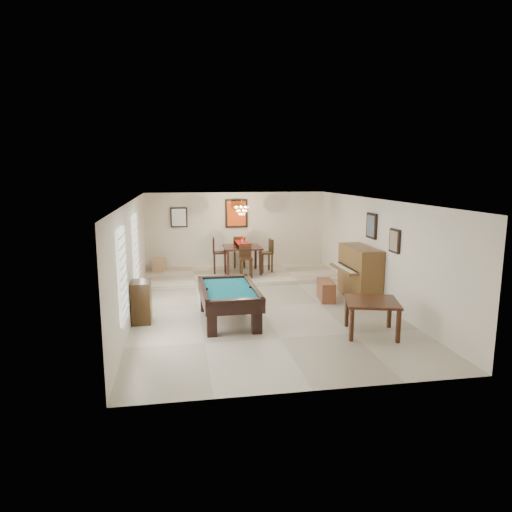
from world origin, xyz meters
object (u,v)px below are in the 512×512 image
object	(u,v)px
apothecary_chest	(142,302)
corner_bench	(159,265)
pool_table	(229,305)
dining_chair_north	(239,252)
piano_bench	(326,290)
dining_chair_east	(266,256)
square_table	(371,317)
dining_chair_west	(220,255)
chandelier	(242,207)
dining_table	(242,258)
dining_chair_south	(246,261)
flower_vase	(242,239)
upright_piano	(354,273)

from	to	relation	value
apothecary_chest	corner_bench	xyz separation A→B (m)	(0.20, 4.76, -0.14)
pool_table	dining_chair_north	size ratio (longest dim) A/B	2.07
piano_bench	dining_chair_east	bearing A→B (deg)	108.04
square_table	dining_chair_west	bearing A→B (deg)	114.06
pool_table	square_table	distance (m)	3.06
piano_bench	chandelier	distance (m)	3.93
piano_bench	dining_chair_west	distance (m)	3.99
chandelier	piano_bench	bearing A→B (deg)	-58.48
pool_table	dining_table	distance (m)	4.46
piano_bench	dining_table	size ratio (longest dim) A/B	0.78
square_table	dining_chair_north	distance (m)	6.72
dining_chair_south	corner_bench	world-z (taller)	dining_chair_south
apothecary_chest	dining_chair_west	xyz separation A→B (m)	(2.10, 4.14, 0.23)
apothecary_chest	flower_vase	bearing A→B (deg)	55.54
dining_chair_north	pool_table	bearing A→B (deg)	85.82
dining_table	dining_chair_north	bearing A→B (deg)	89.41
pool_table	dining_table	world-z (taller)	dining_table
pool_table	dining_chair_east	size ratio (longest dim) A/B	2.11
piano_bench	flower_vase	bearing A→B (deg)	119.60
dining_chair_west	dining_chair_east	distance (m)	1.47
upright_piano	apothecary_chest	xyz separation A→B (m)	(-5.30, -1.03, -0.22)
flower_vase	dining_chair_east	distance (m)	0.93
apothecary_chest	flower_vase	world-z (taller)	flower_vase
piano_bench	apothecary_chest	distance (m)	4.68
dining_chair_south	dining_chair_west	world-z (taller)	dining_chair_west
pool_table	dining_chair_north	xyz separation A→B (m)	(0.93, 5.13, 0.29)
dining_table	piano_bench	bearing A→B (deg)	-60.40
upright_piano	corner_bench	size ratio (longest dim) A/B	3.66
pool_table	piano_bench	bearing A→B (deg)	24.65
upright_piano	dining_chair_south	xyz separation A→B (m)	(-2.47, 2.37, -0.06)
upright_piano	dining_chair_west	size ratio (longest dim) A/B	1.44
corner_bench	apothecary_chest	bearing A→B (deg)	-92.41
dining_chair_south	chandelier	xyz separation A→B (m)	(-0.05, 0.54, 1.58)
dining_chair_north	dining_chair_east	size ratio (longest dim) A/B	1.02
upright_piano	flower_vase	distance (m)	3.99
pool_table	upright_piano	distance (m)	3.66
flower_vase	chandelier	size ratio (longest dim) A/B	0.36
square_table	upright_piano	bearing A→B (deg)	76.03
apothecary_chest	dining_chair_north	size ratio (longest dim) A/B	0.86
apothecary_chest	dining_chair_south	distance (m)	4.42
upright_piano	corner_bench	world-z (taller)	upright_piano
pool_table	corner_bench	world-z (taller)	pool_table
dining_chair_west	piano_bench	bearing A→B (deg)	-138.94
corner_bench	chandelier	size ratio (longest dim) A/B	0.74
square_table	dining_chair_south	world-z (taller)	dining_chair_south
flower_vase	corner_bench	size ratio (longest dim) A/B	0.49
piano_bench	dining_table	world-z (taller)	dining_table
pool_table	dining_chair_east	distance (m)	4.66
apothecary_chest	dining_table	xyz separation A→B (m)	(2.82, 4.10, 0.14)
piano_bench	dining_chair_south	bearing A→B (deg)	126.25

